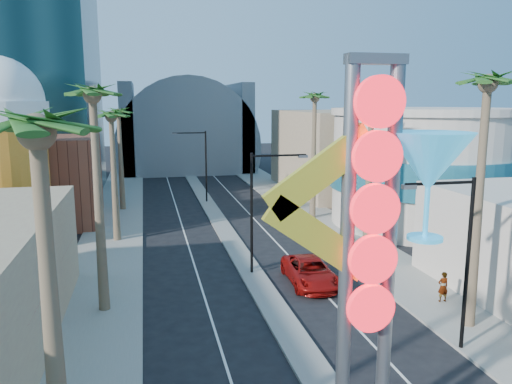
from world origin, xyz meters
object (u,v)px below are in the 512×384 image
Objects in this scene: neon_sign at (394,231)px; red_pickup at (310,272)px; pedestrian_a at (443,287)px; pedestrian_b at (350,243)px.

neon_sign reaches higher than red_pickup.
pedestrian_a is 9.19m from pedestrian_b.
pedestrian_a is (6.25, -4.58, 0.22)m from red_pickup.
pedestrian_a is at bearing -33.75° from red_pickup.
pedestrian_b is (-1.67, 9.04, 0.09)m from pedestrian_a.
red_pickup is 7.75m from pedestrian_a.
pedestrian_b is at bearing 46.72° from red_pickup.
pedestrian_b is (6.92, 18.99, -6.21)m from neon_sign.
red_pickup is 3.30× the size of pedestrian_a.
pedestrian_a is at bearing 114.06° from pedestrian_b.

